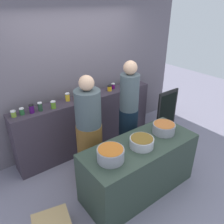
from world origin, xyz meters
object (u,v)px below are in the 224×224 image
Objects in this scene: cooking_pot_right at (164,128)px; cook_in_cap at (128,117)px; preserve_jar_9 at (110,88)px; preserve_jar_0 at (13,114)px; preserve_jar_3 at (40,107)px; preserve_jar_7 at (82,95)px; preserve_jar_8 at (89,93)px; cooking_pot_center at (142,142)px; preserve_jar_5 at (67,97)px; preserve_jar_6 at (75,97)px; preserve_jar_4 at (53,105)px; preserve_jar_2 at (32,109)px; cooking_pot_left at (111,155)px; chalkboard_sign at (167,111)px; cook_with_tongs at (89,134)px; preserve_jar_10 at (113,86)px; preserve_jar_1 at (22,111)px.

cook_in_cap reaches higher than cooking_pot_right.
cook_in_cap is at bearing -100.25° from preserve_jar_9.
preserve_jar_3 reaches higher than preserve_jar_0.
preserve_jar_7 is 0.14m from preserve_jar_8.
cooking_pot_center is (1.21, -1.45, -0.21)m from preserve_jar_0.
preserve_jar_5 is 0.13m from preserve_jar_6.
preserve_jar_0 is at bearing 173.83° from preserve_jar_3.
preserve_jar_6 is (0.42, 0.06, 0.00)m from preserve_jar_4.
preserve_jar_2 is 2.01m from cooking_pot_right.
cooking_pot_left is 1.03× the size of cooking_pot_right.
cooking_pot_left is 0.50m from cooking_pot_center.
chalkboard_sign is at bearing 9.93° from cook_in_cap.
preserve_jar_9 is 0.33× the size of cooking_pot_center.
preserve_jar_5 is at bearing 132.93° from cook_in_cap.
preserve_jar_6 is at bearing 8.14° from preserve_jar_4.
cooking_pot_right is at bearing -40.08° from cook_with_tongs.
preserve_jar_7 is 0.42× the size of cooking_pot_right.
cooking_pot_right is (1.72, -1.40, -0.20)m from preserve_jar_0.
preserve_jar_5 is at bearing 164.93° from chalkboard_sign.
cook_with_tongs reaches higher than chalkboard_sign.
chalkboard_sign is at bearing 37.08° from cooking_pot_right.
preserve_jar_3 is 1.47m from preserve_jar_10.
cooking_pot_left is at bearing -178.04° from cooking_pot_right.
cook_in_cap is 1.36m from chalkboard_sign.
preserve_jar_7 is 0.80m from cook_with_tongs.
preserve_jar_1 and preserve_jar_10 have the same top height.
preserve_jar_0 is 0.30× the size of cooking_pot_center.
preserve_jar_6 is at bearing 77.27° from cook_with_tongs.
preserve_jar_8 is 1.09× the size of preserve_jar_9.
cook_with_tongs is (-1.00, -0.71, -0.34)m from preserve_jar_10.
preserve_jar_0 reaches higher than chalkboard_sign.
cooking_pot_center reaches higher than chalkboard_sign.
preserve_jar_0 is at bearing 178.84° from preserve_jar_6.
preserve_jar_6 is (0.75, 0.01, -0.00)m from preserve_jar_2.
preserve_jar_2 is 1.55m from cook_in_cap.
cook_in_cap is (1.61, -0.72, -0.27)m from preserve_jar_0.
preserve_jar_0 is at bearing -177.24° from preserve_jar_5.
preserve_jar_7 is at bearing 1.27° from preserve_jar_3.
preserve_jar_2 is at bearing -7.41° from preserve_jar_0.
preserve_jar_7 is 1.93m from chalkboard_sign.
preserve_jar_0 is 0.73× the size of preserve_jar_2.
cooking_pot_left is (0.71, -1.43, -0.19)m from preserve_jar_0.
preserve_jar_4 reaches higher than preserve_jar_1.
preserve_jar_1 is 0.91× the size of preserve_jar_8.
preserve_jar_7 is 1.49m from cooking_pot_left.
preserve_jar_8 is at bearing -0.57° from preserve_jar_1.
preserve_jar_1 is 0.89m from preserve_jar_6.
cooking_pot_left is 0.19× the size of cook_in_cap.
preserve_jar_9 is at bearing 89.01° from cooking_pot_right.
cook_in_cap is at bearing 61.21° from cooking_pot_center.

